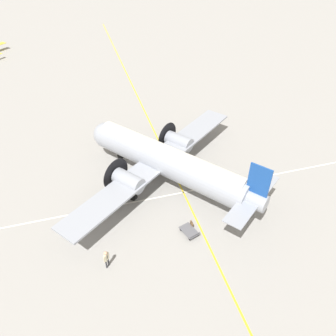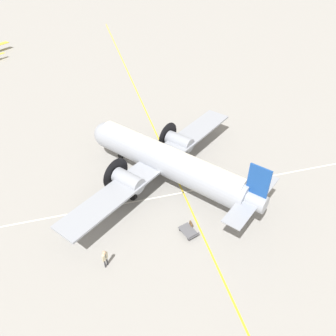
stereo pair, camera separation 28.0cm
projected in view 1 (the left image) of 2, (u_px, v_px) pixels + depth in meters
The scene contains 7 objects.
ground_plane at pixel (168, 182), 32.97m from camera, with size 300.00×300.00×0.00m, color gray.
apron_line_eastwest at pixel (178, 180), 33.19m from camera, with size 120.00×0.16×0.01m.
apron_line_northsouth at pixel (173, 194), 31.54m from camera, with size 0.16×120.00×0.01m.
airliner_main at pixel (164, 159), 31.55m from camera, with size 19.12×20.37×6.14m.
crew_foreground at pixel (106, 258), 24.50m from camera, with size 0.46×0.46×1.77m.
suitcase_near_door at pixel (192, 225), 28.14m from camera, with size 0.50×0.13×0.61m.
baggage_cart at pixel (189, 231), 27.58m from camera, with size 1.87×1.50×0.56m.
Camera 1 is at (-24.02, 6.89, 21.56)m, focal length 35.00 mm.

